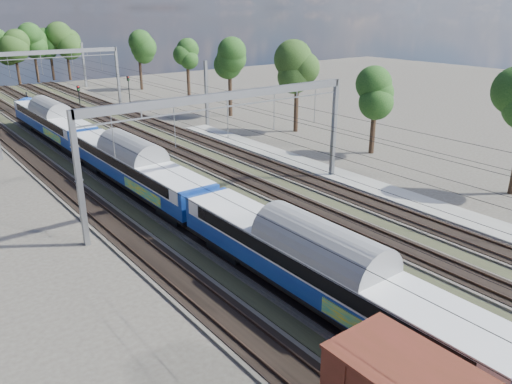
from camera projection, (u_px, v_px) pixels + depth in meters
track_bed at (146, 161)px, 50.82m from camera, size 21.00×130.00×0.34m
platform at (428, 206)px, 39.11m from camera, size 3.00×70.00×0.30m
catenary at (113, 89)px, 54.54m from camera, size 25.65×130.00×9.00m
tree_belt at (51, 47)px, 88.25m from camera, size 40.22×100.29×12.01m
emu_train at (135, 162)px, 41.56m from camera, size 3.18×67.30×4.66m
worker at (27, 98)px, 82.11m from camera, size 0.51×0.71×1.83m
signal_near at (80, 102)px, 63.64m from camera, size 0.38×0.34×5.58m
signal_far at (129, 90)px, 72.61m from camera, size 0.40×0.37×5.55m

